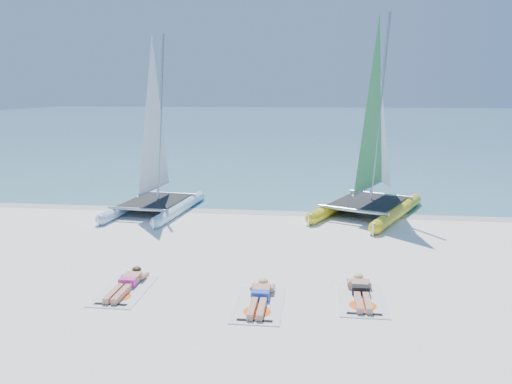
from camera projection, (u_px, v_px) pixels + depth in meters
ground at (257, 260)px, 13.10m from camera, size 140.00×140.00×0.00m
sea at (307, 120)px, 74.38m from camera, size 140.00×115.00×0.01m
wet_sand_strip at (275, 211)px, 18.45m from camera, size 140.00×1.40×0.01m
catamaran_blue at (155, 158)px, 18.02m from camera, size 2.80×5.06×6.61m
catamaran_yellow at (375, 148)px, 17.96m from camera, size 4.60×5.99×7.38m
towel_a at (124, 291)px, 11.06m from camera, size 1.00×1.85×0.02m
sunbather_a at (127, 283)px, 11.23m from camera, size 0.37×1.73×0.26m
towel_b at (259, 305)px, 10.33m from camera, size 1.00×1.85×0.02m
sunbather_b at (260, 296)px, 10.49m from camera, size 0.37×1.73×0.26m
towel_c at (361, 299)px, 10.61m from camera, size 1.00×1.85×0.02m
sunbather_c at (361, 291)px, 10.78m from camera, size 0.37×1.73×0.26m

